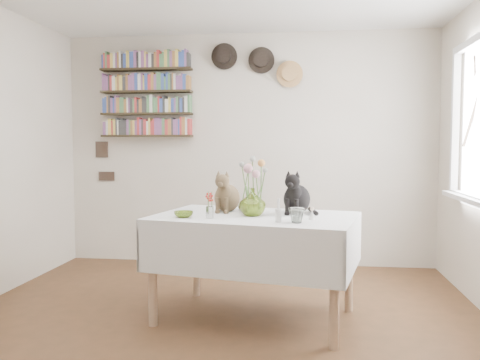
# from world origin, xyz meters

# --- Properties ---
(room) EXTENTS (4.08, 4.58, 2.58)m
(room) POSITION_xyz_m (0.00, 0.00, 1.25)
(room) COLOR brown
(room) RESTS_ON ground
(dining_table) EXTENTS (1.62, 1.21, 0.78)m
(dining_table) POSITION_xyz_m (0.25, 0.48, 0.59)
(dining_table) COLOR white
(dining_table) RESTS_ON room
(tabby_cat) EXTENTS (0.26, 0.31, 0.33)m
(tabby_cat) POSITION_xyz_m (0.01, 0.68, 0.95)
(tabby_cat) COLOR brown
(tabby_cat) RESTS_ON dining_table
(black_cat) EXTENTS (0.29, 0.34, 0.34)m
(black_cat) POSITION_xyz_m (0.56, 0.64, 0.95)
(black_cat) COLOR black
(black_cat) RESTS_ON dining_table
(flower_vase) EXTENTS (0.21, 0.21, 0.20)m
(flower_vase) POSITION_xyz_m (0.24, 0.45, 0.88)
(flower_vase) COLOR #B1CF52
(flower_vase) RESTS_ON dining_table
(green_bowl) EXTENTS (0.17, 0.17, 0.04)m
(green_bowl) POSITION_xyz_m (-0.25, 0.31, 0.80)
(green_bowl) COLOR #B1CF52
(green_bowl) RESTS_ON dining_table
(drinking_glass) EXTENTS (0.15, 0.15, 0.10)m
(drinking_glass) POSITION_xyz_m (0.56, 0.15, 0.83)
(drinking_glass) COLOR white
(drinking_glass) RESTS_ON dining_table
(candlestick) EXTENTS (0.04, 0.04, 0.16)m
(candlestick) POSITION_xyz_m (0.44, 0.17, 0.83)
(candlestick) COLOR white
(candlestick) RESTS_ON dining_table
(berry_jar) EXTENTS (0.05, 0.05, 0.21)m
(berry_jar) POSITION_xyz_m (-0.05, 0.29, 0.87)
(berry_jar) COLOR white
(berry_jar) RESTS_ON dining_table
(porcelain_figurine) EXTENTS (0.05, 0.05, 0.09)m
(porcelain_figurine) POSITION_xyz_m (0.67, 0.31, 0.82)
(porcelain_figurine) COLOR white
(porcelain_figurine) RESTS_ON dining_table
(flower_bouquet) EXTENTS (0.17, 0.13, 0.39)m
(flower_bouquet) POSITION_xyz_m (0.24, 0.46, 1.12)
(flower_bouquet) COLOR #4C7233
(flower_bouquet) RESTS_ON flower_vase
(bookshelf_unit) EXTENTS (1.00, 0.16, 0.91)m
(bookshelf_unit) POSITION_xyz_m (-1.10, 2.16, 1.84)
(bookshelf_unit) COLOR #322817
(bookshelf_unit) RESTS_ON room
(wall_hats) EXTENTS (0.98, 0.09, 0.48)m
(wall_hats) POSITION_xyz_m (0.12, 2.19, 2.17)
(wall_hats) COLOR black
(wall_hats) RESTS_ON room
(wall_art_plaques) EXTENTS (0.21, 0.02, 0.44)m
(wall_art_plaques) POSITION_xyz_m (-1.63, 2.23, 1.12)
(wall_art_plaques) COLOR #38281E
(wall_art_plaques) RESTS_ON room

